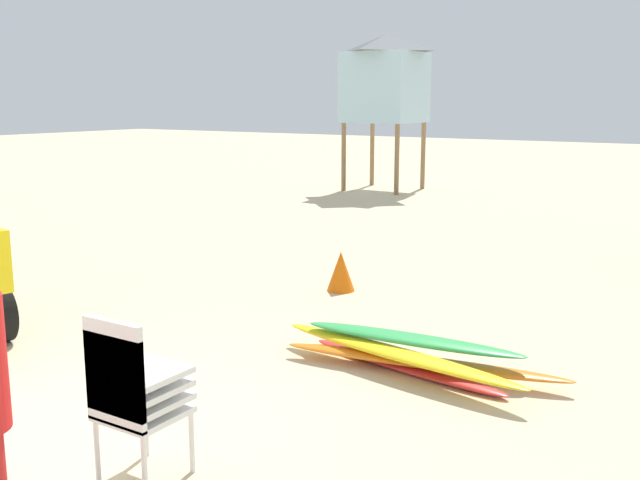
{
  "coord_description": "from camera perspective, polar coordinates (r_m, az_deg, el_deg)",
  "views": [
    {
      "loc": [
        4.4,
        -2.72,
        2.42
      ],
      "look_at": [
        0.28,
        3.72,
        0.95
      ],
      "focal_mm": 41.63,
      "sensor_mm": 36.0,
      "label": 1
    }
  ],
  "objects": [
    {
      "name": "lifeguard_tower",
      "position": [
        19.87,
        5.02,
        12.26
      ],
      "size": [
        1.98,
        1.98,
        4.04
      ],
      "color": "olive",
      "rests_on": "ground"
    },
    {
      "name": "stacked_plastic_chairs",
      "position": [
        4.85,
        -14.36,
        -10.87
      ],
      "size": [
        0.48,
        0.48,
        1.11
      ],
      "color": "white",
      "rests_on": "ground"
    },
    {
      "name": "traffic_cone_near",
      "position": [
        9.43,
        1.61,
        -2.4
      ],
      "size": [
        0.36,
        0.36,
        0.51
      ],
      "primitive_type": "cone",
      "color": "orange",
      "rests_on": "ground"
    },
    {
      "name": "surfboard_pile",
      "position": [
        6.74,
        6.83,
        -8.76
      ],
      "size": [
        2.78,
        0.83,
        0.32
      ],
      "color": "red",
      "rests_on": "ground"
    }
  ]
}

